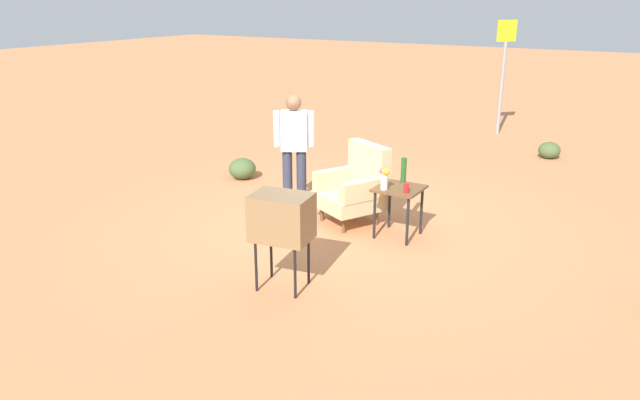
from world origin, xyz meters
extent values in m
plane|color=#C17A4C|center=(0.00, 0.00, 0.00)|extent=(60.00, 60.00, 0.00)
cylinder|color=brown|center=(-0.24, -0.17, 0.11)|extent=(0.05, 0.05, 0.22)
cylinder|color=brown|center=(0.23, -0.41, 0.11)|extent=(0.05, 0.05, 0.22)
cylinder|color=brown|center=(0.00, 0.30, 0.11)|extent=(0.05, 0.05, 0.22)
cylinder|color=brown|center=(0.47, 0.06, 0.11)|extent=(0.05, 0.05, 0.22)
cube|color=#CCB784|center=(0.11, -0.06, 0.32)|extent=(1.02, 1.02, 0.20)
cube|color=#CCB784|center=(0.26, 0.23, 0.74)|extent=(0.75, 0.49, 0.64)
cube|color=#CCB784|center=(-0.17, 0.09, 0.55)|extent=(0.43, 0.67, 0.26)
cube|color=#CCB784|center=(0.40, -0.20, 0.55)|extent=(0.43, 0.67, 0.26)
cylinder|color=black|center=(0.65, -0.38, 0.31)|extent=(0.04, 0.04, 0.63)
cylinder|color=black|center=(1.10, -0.38, 0.31)|extent=(0.04, 0.04, 0.63)
cylinder|color=black|center=(0.65, 0.07, 0.31)|extent=(0.04, 0.04, 0.63)
cylinder|color=black|center=(1.10, 0.07, 0.31)|extent=(0.04, 0.04, 0.63)
cube|color=brown|center=(0.88, -0.16, 0.64)|extent=(0.56, 0.56, 0.03)
cylinder|color=black|center=(0.61, -1.89, 0.28)|extent=(0.03, 0.03, 0.55)
cylinder|color=black|center=(0.18, -1.96, 0.28)|extent=(0.03, 0.03, 0.55)
cylinder|color=black|center=(0.67, -2.24, 0.28)|extent=(0.03, 0.03, 0.55)
cylinder|color=black|center=(0.24, -2.31, 0.28)|extent=(0.03, 0.03, 0.55)
cube|color=olive|center=(0.43, -2.10, 0.79)|extent=(0.67, 0.53, 0.48)
cube|color=#383D3F|center=(0.39, -1.88, 0.79)|extent=(0.42, 0.08, 0.34)
cylinder|color=#2D3347|center=(-0.94, 0.03, 0.43)|extent=(0.14, 0.14, 0.86)
cylinder|color=#2D3347|center=(-0.77, 0.13, 0.43)|extent=(0.14, 0.14, 0.86)
cube|color=silver|center=(-0.85, 0.08, 1.14)|extent=(0.42, 0.37, 0.56)
cylinder|color=silver|center=(-1.06, -0.04, 1.17)|extent=(0.09, 0.09, 0.50)
cylinder|color=silver|center=(-0.65, 0.20, 1.17)|extent=(0.09, 0.09, 0.50)
sphere|color=brown|center=(-0.85, 0.08, 1.53)|extent=(0.22, 0.22, 0.22)
cylinder|color=gray|center=(0.31, 6.54, 1.00)|extent=(0.08, 0.08, 2.00)
cube|color=yellow|center=(0.31, 6.54, 2.22)|extent=(0.33, 0.33, 0.44)
cylinder|color=#1E5623|center=(0.82, 0.08, 0.82)|extent=(0.07, 0.07, 0.32)
cylinder|color=red|center=(1.03, -0.31, 0.72)|extent=(0.07, 0.07, 0.12)
cylinder|color=silver|center=(0.75, -0.33, 0.75)|extent=(0.09, 0.09, 0.18)
sphere|color=yellow|center=(0.75, -0.33, 0.89)|extent=(0.07, 0.07, 0.07)
sphere|color=#E04C66|center=(0.71, -0.32, 0.89)|extent=(0.07, 0.07, 0.07)
sphere|color=orange|center=(0.78, -0.35, 0.89)|extent=(0.07, 0.07, 0.07)
ellipsoid|color=#475B33|center=(1.74, 4.91, 0.16)|extent=(0.40, 0.40, 0.31)
ellipsoid|color=#475B33|center=(-2.41, 0.85, 0.18)|extent=(0.45, 0.45, 0.35)
camera|label=1|loc=(3.73, -6.85, 2.94)|focal=33.95mm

